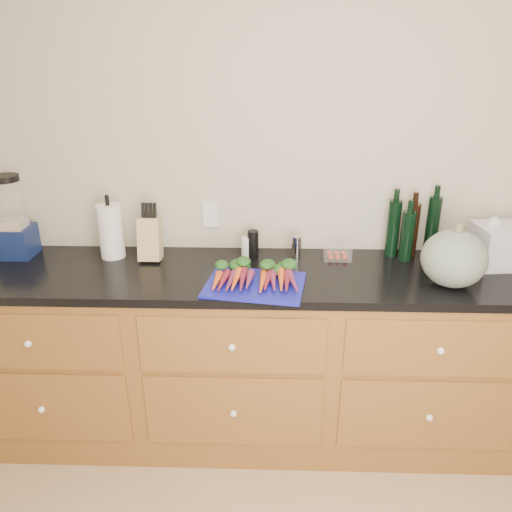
{
  "coord_description": "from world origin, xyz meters",
  "views": [
    {
      "loc": [
        -0.29,
        -0.87,
        1.92
      ],
      "look_at": [
        -0.35,
        1.2,
        1.06
      ],
      "focal_mm": 35.0,
      "sensor_mm": 36.0,
      "label": 1
    }
  ],
  "objects_px": {
    "cutting_board": "(255,285)",
    "paper_towel": "(111,231)",
    "carrots": "(255,276)",
    "knife_block": "(150,239)",
    "tomato_box": "(337,253)",
    "squash": "(454,259)",
    "blender_appliance": "(13,222)"
  },
  "relations": [
    {
      "from": "cutting_board",
      "to": "paper_towel",
      "type": "relative_size",
      "value": 1.58
    },
    {
      "from": "carrots",
      "to": "paper_towel",
      "type": "distance_m",
      "value": 0.79
    },
    {
      "from": "paper_towel",
      "to": "knife_block",
      "type": "distance_m",
      "value": 0.2
    },
    {
      "from": "carrots",
      "to": "tomato_box",
      "type": "distance_m",
      "value": 0.5
    },
    {
      "from": "carrots",
      "to": "squash",
      "type": "bearing_deg",
      "value": 0.17
    },
    {
      "from": "carrots",
      "to": "cutting_board",
      "type": "bearing_deg",
      "value": -90.0
    },
    {
      "from": "carrots",
      "to": "tomato_box",
      "type": "height_order",
      "value": "carrots"
    },
    {
      "from": "carrots",
      "to": "squash",
      "type": "xyz_separation_m",
      "value": [
        0.88,
        0.0,
        0.09
      ]
    },
    {
      "from": "knife_block",
      "to": "cutting_board",
      "type": "bearing_deg",
      "value": -29.43
    },
    {
      "from": "squash",
      "to": "carrots",
      "type": "bearing_deg",
      "value": -179.83
    },
    {
      "from": "paper_towel",
      "to": "knife_block",
      "type": "height_order",
      "value": "paper_towel"
    },
    {
      "from": "cutting_board",
      "to": "tomato_box",
      "type": "distance_m",
      "value": 0.52
    },
    {
      "from": "carrots",
      "to": "blender_appliance",
      "type": "relative_size",
      "value": 0.91
    },
    {
      "from": "blender_appliance",
      "to": "tomato_box",
      "type": "xyz_separation_m",
      "value": [
        1.63,
        0.01,
        -0.15
      ]
    },
    {
      "from": "cutting_board",
      "to": "squash",
      "type": "xyz_separation_m",
      "value": [
        0.88,
        0.04,
        0.12
      ]
    },
    {
      "from": "tomato_box",
      "to": "blender_appliance",
      "type": "bearing_deg",
      "value": -179.57
    },
    {
      "from": "squash",
      "to": "knife_block",
      "type": "distance_m",
      "value": 1.43
    },
    {
      "from": "paper_towel",
      "to": "tomato_box",
      "type": "xyz_separation_m",
      "value": [
        1.14,
        0.01,
        -0.11
      ]
    },
    {
      "from": "carrots",
      "to": "squash",
      "type": "distance_m",
      "value": 0.88
    },
    {
      "from": "squash",
      "to": "knife_block",
      "type": "bearing_deg",
      "value": 169.5
    },
    {
      "from": "cutting_board",
      "to": "squash",
      "type": "distance_m",
      "value": 0.88
    },
    {
      "from": "paper_towel",
      "to": "knife_block",
      "type": "relative_size",
      "value": 1.28
    },
    {
      "from": "paper_towel",
      "to": "knife_block",
      "type": "bearing_deg",
      "value": -5.67
    },
    {
      "from": "cutting_board",
      "to": "blender_appliance",
      "type": "distance_m",
      "value": 1.27
    },
    {
      "from": "carrots",
      "to": "paper_towel",
      "type": "relative_size",
      "value": 1.39
    },
    {
      "from": "blender_appliance",
      "to": "paper_towel",
      "type": "height_order",
      "value": "blender_appliance"
    },
    {
      "from": "blender_appliance",
      "to": "squash",
      "type": "bearing_deg",
      "value": -7.57
    },
    {
      "from": "blender_appliance",
      "to": "paper_towel",
      "type": "distance_m",
      "value": 0.49
    },
    {
      "from": "paper_towel",
      "to": "tomato_box",
      "type": "relative_size",
      "value": 2.04
    },
    {
      "from": "cutting_board",
      "to": "carrots",
      "type": "distance_m",
      "value": 0.05
    },
    {
      "from": "squash",
      "to": "paper_towel",
      "type": "xyz_separation_m",
      "value": [
        -1.61,
        0.28,
        0.01
      ]
    },
    {
      "from": "tomato_box",
      "to": "cutting_board",
      "type": "bearing_deg",
      "value": -140.78
    }
  ]
}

